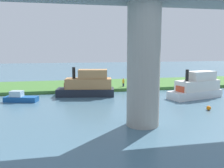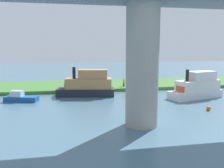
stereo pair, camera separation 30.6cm
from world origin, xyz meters
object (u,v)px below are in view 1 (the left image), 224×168
(mooring_post, at_px, (65,86))
(motorboat_white, at_px, (87,85))
(skiff_small, at_px, (196,87))
(marker_buoy, at_px, (209,108))
(person_on_bank, at_px, (123,82))
(riverboat_paddlewheel, at_px, (20,98))
(bridge_pylon, at_px, (143,66))

(mooring_post, bearing_deg, motorboat_white, 138.23)
(mooring_post, bearing_deg, skiff_small, 157.67)
(skiff_small, distance_m, marker_buoy, 7.21)
(mooring_post, relative_size, skiff_small, 0.13)
(skiff_small, bearing_deg, person_on_bank, -46.71)
(person_on_bank, bearing_deg, skiff_small, 133.29)
(person_on_bank, relative_size, riverboat_paddlewheel, 0.31)
(riverboat_paddlewheel, bearing_deg, skiff_small, 174.27)
(person_on_bank, relative_size, mooring_post, 1.31)
(skiff_small, height_order, marker_buoy, skiff_small)
(skiff_small, distance_m, motorboat_white, 15.27)
(skiff_small, relative_size, motorboat_white, 0.97)
(bridge_pylon, relative_size, riverboat_paddlewheel, 2.39)
(skiff_small, relative_size, marker_buoy, 16.43)
(bridge_pylon, distance_m, marker_buoy, 10.82)
(riverboat_paddlewheel, bearing_deg, marker_buoy, 156.82)
(marker_buoy, bearing_deg, person_on_bank, -69.40)
(motorboat_white, bearing_deg, skiff_small, 163.03)
(riverboat_paddlewheel, height_order, marker_buoy, riverboat_paddlewheel)
(mooring_post, relative_size, motorboat_white, 0.12)
(mooring_post, xyz_separation_m, marker_buoy, (-15.39, 13.99, -0.78))
(person_on_bank, height_order, riverboat_paddlewheel, person_on_bank)
(bridge_pylon, relative_size, person_on_bank, 7.60)
(riverboat_paddlewheel, bearing_deg, person_on_bank, -157.58)
(mooring_post, distance_m, motorboat_white, 4.31)
(motorboat_white, bearing_deg, mooring_post, -41.77)
(skiff_small, bearing_deg, riverboat_paddlewheel, -5.73)
(motorboat_white, bearing_deg, person_on_bank, -146.64)
(bridge_pylon, height_order, skiff_small, bridge_pylon)
(person_on_bank, distance_m, skiff_small, 11.94)
(mooring_post, relative_size, marker_buoy, 2.12)
(skiff_small, bearing_deg, marker_buoy, 70.18)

